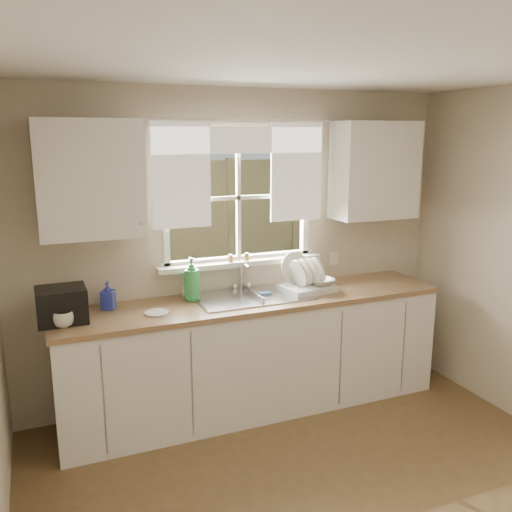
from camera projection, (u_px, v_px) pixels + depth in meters
name	position (u px, v px, depth m)	size (l,w,h in m)	color
room_walls	(397.00, 333.00, 2.53)	(3.62, 4.02, 2.50)	beige
ceiling	(404.00, 50.00, 2.31)	(3.60, 4.00, 0.02)	silver
window	(239.00, 218.00, 4.34)	(1.38, 0.16, 1.06)	white
curtains	(241.00, 162.00, 4.19)	(1.50, 0.03, 0.81)	white
base_cabinets	(255.00, 356.00, 4.28)	(3.00, 0.62, 0.87)	white
countertop	(255.00, 301.00, 4.18)	(3.04, 0.65, 0.04)	olive
upper_cabinet_left	(90.00, 179.00, 3.67)	(0.70, 0.33, 0.80)	white
upper_cabinet_right	(375.00, 170.00, 4.53)	(0.70, 0.33, 0.80)	white
wall_outlet	(334.00, 259.00, 4.74)	(0.08, 0.01, 0.12)	beige
sill_jars	(239.00, 257.00, 4.34)	(0.18, 0.04, 0.06)	brown
backyard	(143.00, 60.00, 9.90)	(20.00, 10.00, 6.13)	#335421
sink	(253.00, 306.00, 4.22)	(0.88, 0.52, 0.40)	#B7B7BC
dish_rack	(306.00, 282.00, 4.35)	(0.44, 0.36, 0.30)	silver
bowl	(321.00, 282.00, 4.35)	(0.20, 0.20, 0.05)	beige
soap_bottle_a	(192.00, 279.00, 4.08)	(0.13, 0.13, 0.33)	green
soap_bottle_b	(108.00, 295.00, 3.90)	(0.09, 0.09, 0.20)	#2D3BAB
soap_bottle_c	(191.00, 288.00, 4.13)	(0.14, 0.14, 0.18)	beige
saucer	(157.00, 313.00, 3.81)	(0.17, 0.17, 0.01)	beige
cup	(63.00, 319.00, 3.54)	(0.14, 0.14, 0.11)	beige
black_appliance	(62.00, 305.00, 3.63)	(0.32, 0.28, 0.24)	black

